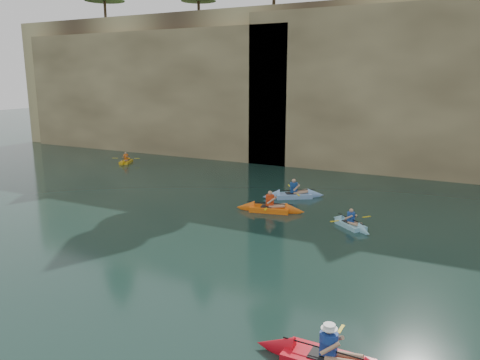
% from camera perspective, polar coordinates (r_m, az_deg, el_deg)
% --- Properties ---
extents(ground, '(160.00, 160.00, 0.00)m').
position_cam_1_polar(ground, '(13.36, -1.76, -16.59)').
color(ground, black).
rests_on(ground, ground).
extents(cliff, '(70.00, 16.00, 12.00)m').
position_cam_1_polar(cliff, '(40.58, 19.82, 11.08)').
color(cliff, tan).
rests_on(cliff, ground).
extents(cliff_slab_west, '(26.00, 2.40, 10.56)m').
position_cam_1_polar(cliff_slab_west, '(41.69, -10.76, 10.62)').
color(cliff_slab_west, tan).
rests_on(cliff_slab_west, ground).
extents(cliff_slab_center, '(24.00, 2.40, 11.40)m').
position_cam_1_polar(cliff_slab_center, '(32.99, 21.40, 10.28)').
color(cliff_slab_center, tan).
rests_on(cliff_slab_center, ground).
extents(sea_cave_west, '(4.50, 1.00, 4.00)m').
position_cam_1_polar(sea_cave_west, '(40.20, -8.89, 5.93)').
color(sea_cave_west, black).
rests_on(sea_cave_west, ground).
extents(sea_cave_center, '(3.50, 1.00, 3.20)m').
position_cam_1_polar(sea_cave_center, '(33.92, 10.60, 3.99)').
color(sea_cave_center, black).
rests_on(sea_cave_center, ground).
extents(kayaker_orange, '(3.50, 2.50, 1.30)m').
position_cam_1_polar(kayaker_orange, '(23.05, 3.66, -3.48)').
color(kayaker_orange, orange).
rests_on(kayaker_orange, ground).
extents(kayaker_ltblue_near, '(2.46, 2.20, 1.05)m').
position_cam_1_polar(kayaker_ltblue_near, '(21.27, 13.33, -5.26)').
color(kayaker_ltblue_near, '#84C7DD').
rests_on(kayaker_ltblue_near, ground).
extents(kayaker_yellow, '(1.98, 2.64, 1.06)m').
position_cam_1_polar(kayaker_yellow, '(36.94, -13.72, 2.22)').
color(kayaker_yellow, '#EAAD13').
rests_on(kayaker_yellow, ground).
extents(kayaker_ltblue_mid, '(3.29, 2.59, 1.31)m').
position_cam_1_polar(kayaker_ltblue_mid, '(25.76, 6.54, -1.82)').
color(kayaker_ltblue_mid, '#83ABDB').
rests_on(kayaker_ltblue_mid, ground).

